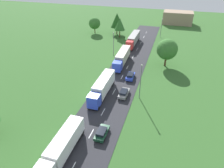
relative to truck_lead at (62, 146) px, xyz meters
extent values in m
cube|color=#2B2B30|center=(2.41, 11.98, -2.06)|extent=(10.00, 140.00, 0.06)
cube|color=white|center=(2.41, -1.76, -2.02)|extent=(0.16, 2.40, 0.01)
cube|color=white|center=(2.41, 5.68, -2.02)|extent=(0.16, 2.40, 0.01)
cube|color=white|center=(2.41, 12.11, -2.02)|extent=(0.16, 2.40, 0.01)
cube|color=white|center=(2.41, 20.07, -2.02)|extent=(0.16, 2.40, 0.01)
cube|color=white|center=(2.41, 27.68, -2.02)|extent=(0.16, 2.40, 0.01)
cube|color=white|center=(2.41, 33.85, -2.02)|extent=(0.16, 2.40, 0.01)
cube|color=white|center=(2.41, 41.76, -2.02)|extent=(0.16, 2.40, 0.01)
cube|color=white|center=(2.41, 49.14, -2.02)|extent=(0.16, 2.40, 0.01)
cube|color=white|center=(2.41, 56.10, -2.02)|extent=(0.16, 2.40, 0.01)
cube|color=white|center=(2.41, 63.84, -2.02)|extent=(0.16, 2.40, 0.01)
cube|color=white|center=(2.41, 70.98, -2.02)|extent=(0.16, 2.40, 0.01)
cube|color=white|center=(-0.01, 1.18, 0.12)|extent=(2.59, 9.07, 2.69)
cube|color=black|center=(-0.01, 1.18, -1.43)|extent=(0.99, 8.60, 0.24)
cylinder|color=black|center=(1.01, 3.91, -1.53)|extent=(0.36, 1.00, 1.00)
cylinder|color=black|center=(-1.09, 3.89, -1.53)|extent=(0.36, 1.00, 1.00)
cylinder|color=black|center=(1.00, 4.99, -1.53)|extent=(0.36, 1.00, 1.00)
cylinder|color=black|center=(-1.10, 4.97, -1.53)|extent=(0.36, 1.00, 1.00)
cube|color=blue|center=(0.20, 12.85, -0.15)|extent=(2.45, 2.38, 2.76)
cube|color=black|center=(0.21, 11.73, 0.35)|extent=(2.10, 0.11, 1.21)
cube|color=white|center=(0.17, 19.26, 0.27)|extent=(2.54, 9.75, 3.00)
cube|color=black|center=(0.17, 19.26, -1.43)|extent=(0.94, 9.25, 0.24)
cylinder|color=black|center=(1.25, 12.27, -1.53)|extent=(0.35, 1.00, 1.00)
cylinder|color=black|center=(-0.85, 12.26, -1.53)|extent=(0.35, 1.00, 1.00)
cylinder|color=black|center=(1.21, 22.18, -1.53)|extent=(0.35, 1.00, 1.00)
cylinder|color=black|center=(-0.89, 22.17, -1.53)|extent=(0.35, 1.00, 1.00)
cylinder|color=black|center=(1.21, 23.35, -1.53)|extent=(0.35, 1.00, 1.00)
cylinder|color=black|center=(-0.89, 23.34, -1.53)|extent=(0.35, 1.00, 1.00)
cube|color=blue|center=(0.37, 30.02, -0.20)|extent=(2.51, 2.68, 2.66)
cube|color=black|center=(0.40, 28.78, 0.28)|extent=(2.10, 0.16, 1.17)
cube|color=beige|center=(0.18, 36.99, 0.24)|extent=(2.79, 10.70, 2.93)
cube|color=black|center=(0.18, 36.99, -1.43)|extent=(1.18, 10.12, 0.24)
cylinder|color=black|center=(1.44, 29.40, -1.53)|extent=(0.38, 1.01, 1.00)
cylinder|color=black|center=(-0.66, 29.34, -1.53)|extent=(0.38, 1.01, 1.00)
cylinder|color=black|center=(1.14, 40.21, -1.53)|extent=(0.38, 1.01, 1.00)
cylinder|color=black|center=(-0.96, 40.15, -1.53)|extent=(0.38, 1.01, 1.00)
cylinder|color=black|center=(1.10, 41.49, -1.53)|extent=(0.38, 1.01, 1.00)
cylinder|color=black|center=(-1.00, 41.43, -1.53)|extent=(0.38, 1.01, 1.00)
cube|color=red|center=(-0.04, 47.20, -0.10)|extent=(2.44, 2.21, 2.86)
cube|color=black|center=(-0.04, 46.16, 0.42)|extent=(2.10, 0.10, 1.26)
cube|color=gray|center=(-0.04, 54.61, 0.25)|extent=(2.51, 11.90, 2.95)
cube|color=black|center=(-0.04, 54.61, -1.43)|extent=(0.91, 11.31, 0.24)
cylinder|color=black|center=(1.01, 46.65, -1.53)|extent=(0.35, 1.00, 1.00)
cylinder|color=black|center=(-1.09, 46.65, -1.53)|extent=(0.35, 1.00, 1.00)
cylinder|color=black|center=(1.01, 58.18, -1.53)|extent=(0.35, 1.00, 1.00)
cylinder|color=black|center=(-1.09, 58.18, -1.53)|extent=(0.35, 1.00, 1.00)
cylinder|color=black|center=(1.01, 59.61, -1.53)|extent=(0.35, 1.00, 1.00)
cylinder|color=black|center=(-1.09, 59.61, -1.53)|extent=(0.35, 1.00, 1.00)
cube|color=#19472D|center=(4.42, 5.84, -1.42)|extent=(1.78, 3.95, 0.57)
cube|color=black|center=(4.42, 5.65, -0.88)|extent=(1.49, 2.21, 0.51)
cylinder|color=black|center=(3.65, 7.19, -1.71)|extent=(0.22, 0.64, 0.64)
cylinder|color=black|center=(5.21, 7.18, -1.71)|extent=(0.22, 0.64, 0.64)
cylinder|color=black|center=(3.64, 4.51, -1.71)|extent=(0.22, 0.64, 0.64)
cylinder|color=black|center=(5.20, 4.50, -1.71)|extent=(0.22, 0.64, 0.64)
cube|color=gray|center=(5.07, 19.06, -1.38)|extent=(1.94, 4.29, 0.65)
cube|color=black|center=(5.07, 18.85, -0.78)|extent=(1.60, 2.42, 0.56)
cylinder|color=black|center=(4.30, 20.53, -1.71)|extent=(0.24, 0.65, 0.64)
cylinder|color=black|center=(5.92, 20.48, -1.71)|extent=(0.24, 0.65, 0.64)
cylinder|color=black|center=(4.22, 17.65, -1.71)|extent=(0.24, 0.65, 0.64)
cylinder|color=black|center=(5.84, 17.60, -1.71)|extent=(0.24, 0.65, 0.64)
cube|color=blue|center=(4.74, 27.43, -1.36)|extent=(1.94, 4.14, 0.70)
cube|color=black|center=(4.74, 27.23, -0.74)|extent=(1.61, 2.33, 0.54)
cylinder|color=black|center=(3.88, 28.82, -1.71)|extent=(0.23, 0.64, 0.64)
cylinder|color=black|center=(5.55, 28.84, -1.71)|extent=(0.23, 0.64, 0.64)
cylinder|color=black|center=(3.93, 26.02, -1.71)|extent=(0.23, 0.64, 0.64)
cylinder|color=black|center=(5.60, 26.05, -1.71)|extent=(0.23, 0.64, 0.64)
cylinder|color=slate|center=(8.62, 19.47, 1.98)|extent=(0.18, 0.18, 8.13)
sphere|color=silver|center=(8.62, 19.47, 6.16)|extent=(0.36, 0.36, 0.36)
cylinder|color=slate|center=(-4.17, 41.38, 1.73)|extent=(0.18, 0.18, 7.64)
sphere|color=silver|center=(-4.17, 41.38, 5.68)|extent=(0.36, 0.36, 0.36)
cylinder|color=slate|center=(8.96, 65.98, 1.61)|extent=(0.18, 0.18, 7.39)
sphere|color=silver|center=(8.96, 65.98, 5.43)|extent=(0.36, 0.36, 0.36)
cylinder|color=#513823|center=(-7.23, 60.30, -0.49)|extent=(0.37, 0.37, 3.19)
cone|color=#2D6628|center=(-7.23, 60.30, 3.46)|extent=(4.27, 4.27, 4.70)
cylinder|color=#513823|center=(12.94, 38.42, -0.61)|extent=(0.55, 0.55, 2.95)
sphere|color=#38702D|center=(12.94, 38.42, 3.12)|extent=(6.02, 6.02, 6.02)
cylinder|color=#513823|center=(-9.69, 64.71, -0.58)|extent=(0.43, 0.43, 3.02)
cone|color=#23561E|center=(-9.69, 64.71, 3.86)|extent=(5.32, 5.32, 5.86)
cylinder|color=#513823|center=(-19.50, 63.33, -0.90)|extent=(0.36, 0.36, 2.38)
sphere|color=#38702D|center=(-19.50, 63.33, 2.16)|extent=(5.00, 5.00, 5.00)
cube|color=#9E846B|center=(15.06, 91.07, 0.92)|extent=(14.33, 8.99, 6.02)
camera|label=1|loc=(13.61, -17.79, 24.10)|focal=31.58mm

